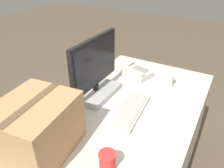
{
  "coord_description": "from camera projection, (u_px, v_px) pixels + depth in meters",
  "views": [
    {
      "loc": [
        -0.96,
        -0.5,
        1.65
      ],
      "look_at": [
        0.13,
        0.11,
        0.91
      ],
      "focal_mm": 35.0,
      "sensor_mm": 36.0,
      "label": 1
    }
  ],
  "objects": [
    {
      "name": "keyboard",
      "position": [
        130.0,
        110.0,
        1.43
      ],
      "size": [
        0.42,
        0.18,
        0.03
      ],
      "rotation": [
        0.0,
        0.0,
        0.08
      ],
      "color": "beige",
      "rests_on": "office_desk"
    },
    {
      "name": "paper_cup_right",
      "position": [
        169.0,
        80.0,
        1.69
      ],
      "size": [
        0.07,
        0.07,
        0.11
      ],
      "color": "white",
      "rests_on": "office_desk"
    },
    {
      "name": "cardboard_box",
      "position": [
        37.0,
        127.0,
        1.09
      ],
      "size": [
        0.42,
        0.38,
        0.29
      ],
      "rotation": [
        0.0,
        0.0,
        0.11
      ],
      "color": "tan",
      "rests_on": "office_desk"
    },
    {
      "name": "paper_cup_left",
      "position": [
        107.0,
        161.0,
        1.03
      ],
      "size": [
        0.08,
        0.08,
        0.1
      ],
      "color": "red",
      "rests_on": "office_desk"
    },
    {
      "name": "spoon",
      "position": [
        191.0,
        113.0,
        1.42
      ],
      "size": [
        0.16,
        0.05,
        0.0
      ],
      "rotation": [
        0.0,
        0.0,
        3.36
      ],
      "color": "silver",
      "rests_on": "office_desk"
    },
    {
      "name": "desk_phone",
      "position": [
        137.0,
        73.0,
        1.84
      ],
      "size": [
        0.23,
        0.26,
        0.08
      ],
      "rotation": [
        0.0,
        0.0,
        -0.27
      ],
      "color": "beige",
      "rests_on": "office_desk"
    },
    {
      "name": "office_desk",
      "position": [
        117.0,
        159.0,
        1.58
      ],
      "size": [
        1.8,
        0.9,
        0.76
      ],
      "color": "beige",
      "rests_on": "ground_plane"
    },
    {
      "name": "monitor",
      "position": [
        95.0,
        74.0,
        1.53
      ],
      "size": [
        0.51,
        0.24,
        0.43
      ],
      "color": "#B7B7B7",
      "rests_on": "office_desk"
    }
  ]
}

